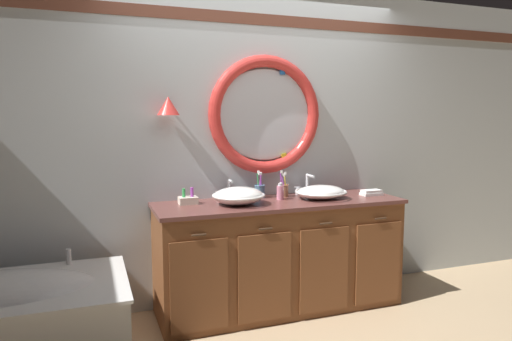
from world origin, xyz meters
TOP-DOWN VIEW (x-y plane):
  - ground_plane at (0.00, 0.00)m, footprint 14.00×14.00m
  - back_wall_assembly at (0.00, 0.59)m, footprint 6.40×0.26m
  - vanity_counter at (0.06, 0.25)m, footprint 1.97×0.64m
  - sink_basin_left at (-0.29, 0.22)m, footprint 0.40×0.40m
  - sink_basin_right at (0.41, 0.22)m, footprint 0.42×0.42m
  - faucet_set_left at (-0.29, 0.47)m, footprint 0.23×0.11m
  - faucet_set_right at (0.41, 0.47)m, footprint 0.23×0.15m
  - toothbrush_holder_left at (-0.04, 0.43)m, footprint 0.09×0.09m
  - toothbrush_holder_right at (0.16, 0.41)m, footprint 0.08×0.08m
  - soap_dispenser at (0.09, 0.30)m, footprint 0.06×0.07m
  - folded_hand_towel at (0.89, 0.22)m, footprint 0.18×0.10m
  - toiletry_basket at (-0.65, 0.37)m, footprint 0.14×0.11m

SIDE VIEW (x-z plane):
  - ground_plane at x=0.00m, z-range 0.00..0.00m
  - vanity_counter at x=0.06m, z-range 0.00..0.88m
  - folded_hand_towel at x=0.89m, z-range 0.88..0.92m
  - toiletry_basket at x=-0.65m, z-range 0.85..0.97m
  - sink_basin_right at x=0.41m, z-range 0.88..0.99m
  - toothbrush_holder_right at x=0.16m, z-range 0.83..1.05m
  - toothbrush_holder_left at x=-0.04m, z-range 0.83..1.05m
  - soap_dispenser at x=0.09m, z-range 0.87..1.01m
  - faucet_set_left at x=-0.29m, z-range 0.86..1.02m
  - sink_basin_left at x=-0.29m, z-range 0.88..1.01m
  - faucet_set_right at x=0.41m, z-range 0.86..1.04m
  - back_wall_assembly at x=0.00m, z-range 0.02..2.62m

